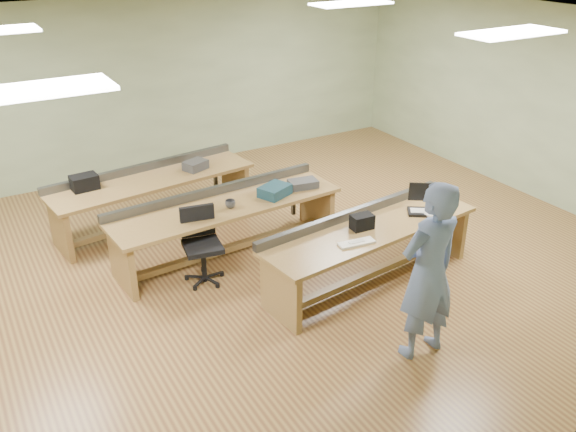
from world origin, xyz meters
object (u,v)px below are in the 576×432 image
object	(u,v)px
task_chair	(202,255)
parts_bin_grey	(303,184)
workbench_mid	(226,216)
person	(428,272)
drinks_can	(210,208)
workbench_front	(369,240)
mug	(230,204)
parts_bin_teal	(275,191)
workbench_back	(153,190)
laptop_base	(420,212)
camera_bag	(362,222)

from	to	relation	value
task_chair	parts_bin_grey	xyz separation A→B (m)	(1.69, 0.39, 0.46)
task_chair	workbench_mid	bearing A→B (deg)	49.22
person	drinks_can	world-z (taller)	person
workbench_front	mug	world-z (taller)	workbench_front
parts_bin_teal	task_chair	bearing A→B (deg)	-164.56
mug	task_chair	bearing A→B (deg)	-151.92
workbench_back	laptop_base	size ratio (longest dim) A/B	9.89
task_chair	parts_bin_grey	bearing A→B (deg)	22.69
workbench_back	parts_bin_grey	xyz separation A→B (m)	(1.70, -1.39, 0.24)
camera_bag	parts_bin_teal	bearing A→B (deg)	111.38
workbench_back	parts_bin_grey	world-z (taller)	workbench_back
workbench_back	parts_bin_grey	bearing A→B (deg)	-46.34
workbench_mid	parts_bin_grey	size ratio (longest dim) A/B	8.19
workbench_back	camera_bag	world-z (taller)	camera_bag
task_chair	mug	bearing A→B (deg)	37.91
workbench_mid	parts_bin_grey	world-z (taller)	workbench_mid
task_chair	drinks_can	bearing A→B (deg)	58.57
person	parts_bin_teal	distance (m)	2.80
drinks_can	parts_bin_grey	bearing A→B (deg)	3.12
workbench_mid	parts_bin_grey	xyz separation A→B (m)	(1.15, -0.06, 0.24)
person	task_chair	size ratio (longest dim) A/B	2.03
camera_bag	task_chair	bearing A→B (deg)	151.86
laptop_base	drinks_can	distance (m)	2.65
workbench_back	person	world-z (taller)	person
camera_bag	workbench_front	bearing A→B (deg)	0.95
mug	drinks_can	distance (m)	0.27
drinks_can	workbench_front	bearing A→B (deg)	-42.20
person	workbench_front	bearing A→B (deg)	-105.88
task_chair	parts_bin_teal	distance (m)	1.35
workbench_mid	laptop_base	distance (m)	2.51
workbench_back	workbench_front	bearing A→B (deg)	-64.94
workbench_front	workbench_mid	xyz separation A→B (m)	(-1.23, 1.49, 0.00)
camera_bag	task_chair	xyz separation A→B (m)	(-1.64, 1.04, -0.49)
person	parts_bin_teal	xyz separation A→B (m)	(-0.18, 2.79, -0.14)
workbench_back	parts_bin_teal	world-z (taller)	parts_bin_teal
parts_bin_grey	workbench_back	bearing A→B (deg)	140.74
task_chair	mug	world-z (taller)	task_chair
drinks_can	camera_bag	bearing A→B (deg)	-44.48
workbench_back	parts_bin_grey	size ratio (longest dim) A/B	7.85
workbench_back	laptop_base	xyz separation A→B (m)	(2.54, -2.84, 0.21)
workbench_mid	parts_bin_teal	bearing A→B (deg)	-12.83
task_chair	drinks_can	size ratio (longest dim) A/B	8.67
person	parts_bin_teal	size ratio (longest dim) A/B	4.79
parts_bin_teal	drinks_can	xyz separation A→B (m)	(-0.95, -0.03, -0.02)
camera_bag	drinks_can	world-z (taller)	camera_bag
mug	workbench_front	bearing A→B (deg)	-47.35
mug	camera_bag	bearing A→B (deg)	-50.17
task_chair	camera_bag	bearing A→B (deg)	-22.48
task_chair	parts_bin_teal	world-z (taller)	task_chair
workbench_front	parts_bin_grey	distance (m)	1.45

